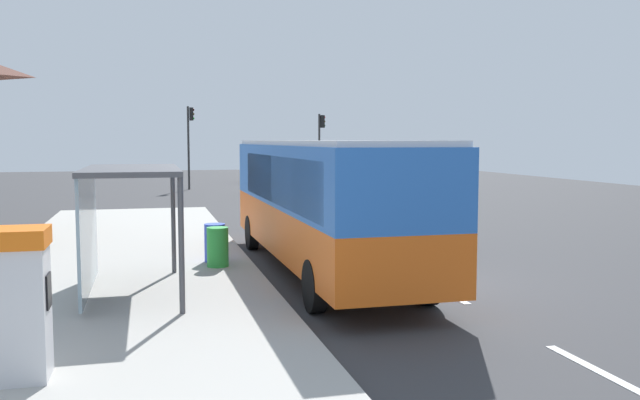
{
  "coord_description": "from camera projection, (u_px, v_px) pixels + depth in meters",
  "views": [
    {
      "loc": [
        -5.78,
        -14.0,
        3.22
      ],
      "look_at": [
        -1.0,
        4.77,
        1.5
      ],
      "focal_mm": 37.94,
      "sensor_mm": 36.0,
      "label": 1
    }
  ],
  "objects": [
    {
      "name": "ground_plane",
      "position": [
        289.0,
        217.0,
        28.74
      ],
      "size": [
        56.0,
        92.0,
        0.04
      ],
      "primitive_type": "cube",
      "color": "#38383A"
    },
    {
      "name": "sidewalk_platform",
      "position": [
        123.0,
        276.0,
        15.57
      ],
      "size": [
        6.2,
        30.0,
        0.18
      ],
      "primitive_type": "cube",
      "color": "#ADAAA3",
      "rests_on": "ground"
    },
    {
      "name": "lane_stripe_seg_0",
      "position": [
        595.0,
        369.0,
        9.49
      ],
      "size": [
        0.16,
        2.2,
        0.01
      ],
      "primitive_type": "cube",
      "color": "silver",
      "rests_on": "ground"
    },
    {
      "name": "lane_stripe_seg_1",
      "position": [
        444.0,
        292.0,
        14.32
      ],
      "size": [
        0.16,
        2.2,
        0.01
      ],
      "primitive_type": "cube",
      "color": "silver",
      "rests_on": "ground"
    },
    {
      "name": "lane_stripe_seg_2",
      "position": [
        369.0,
        254.0,
        19.14
      ],
      "size": [
        0.16,
        2.2,
        0.01
      ],
      "primitive_type": "cube",
      "color": "silver",
      "rests_on": "ground"
    },
    {
      "name": "lane_stripe_seg_3",
      "position": [
        325.0,
        231.0,
        23.97
      ],
      "size": [
        0.16,
        2.2,
        0.01
      ],
      "primitive_type": "cube",
      "color": "silver",
      "rests_on": "ground"
    },
    {
      "name": "lane_stripe_seg_4",
      "position": [
        295.0,
        216.0,
        28.79
      ],
      "size": [
        0.16,
        2.2,
        0.01
      ],
      "primitive_type": "cube",
      "color": "silver",
      "rests_on": "ground"
    },
    {
      "name": "lane_stripe_seg_5",
      "position": [
        274.0,
        205.0,
        33.62
      ],
      "size": [
        0.16,
        2.2,
        0.01
      ],
      "primitive_type": "cube",
      "color": "silver",
      "rests_on": "ground"
    },
    {
      "name": "lane_stripe_seg_6",
      "position": [
        258.0,
        197.0,
        38.45
      ],
      "size": [
        0.16,
        2.2,
        0.01
      ],
      "primitive_type": "cube",
      "color": "silver",
      "rests_on": "ground"
    },
    {
      "name": "lane_stripe_seg_7",
      "position": [
        246.0,
        190.0,
        43.27
      ],
      "size": [
        0.16,
        2.2,
        0.01
      ],
      "primitive_type": "cube",
      "color": "silver",
      "rests_on": "ground"
    },
    {
      "name": "bus",
      "position": [
        322.0,
        197.0,
        16.37
      ],
      "size": [
        2.59,
        11.02,
        3.21
      ],
      "color": "orange",
      "rests_on": "ground"
    },
    {
      "name": "white_van",
      "position": [
        289.0,
        172.0,
        39.57
      ],
      "size": [
        2.17,
        5.26,
        2.3
      ],
      "color": "white",
      "rests_on": "ground"
    },
    {
      "name": "sedan_near",
      "position": [
        258.0,
        172.0,
        51.3
      ],
      "size": [
        1.95,
        4.45,
        1.52
      ],
      "color": "navy",
      "rests_on": "ground"
    },
    {
      "name": "ticket_machine",
      "position": [
        23.0,
        302.0,
        8.54
      ],
      "size": [
        0.66,
        0.76,
        1.94
      ],
      "color": "silver",
      "rests_on": "sidewalk_platform"
    },
    {
      "name": "recycling_bin_green",
      "position": [
        218.0,
        247.0,
        16.25
      ],
      "size": [
        0.52,
        0.52,
        0.95
      ],
      "primitive_type": "cylinder",
      "color": "green",
      "rests_on": "sidewalk_platform"
    },
    {
      "name": "recycling_bin_blue",
      "position": [
        215.0,
        243.0,
        16.93
      ],
      "size": [
        0.52,
        0.52,
        0.95
      ],
      "primitive_type": "cylinder",
      "color": "blue",
      "rests_on": "sidewalk_platform"
    },
    {
      "name": "traffic_light_near_side",
      "position": [
        321.0,
        139.0,
        45.32
      ],
      "size": [
        0.49,
        0.28,
        4.97
      ],
      "color": "#2D2D2D",
      "rests_on": "ground"
    },
    {
      "name": "traffic_light_far_side",
      "position": [
        190.0,
        135.0,
        43.95
      ],
      "size": [
        0.49,
        0.28,
        5.42
      ],
      "color": "#2D2D2D",
      "rests_on": "ground"
    },
    {
      "name": "bus_shelter",
      "position": [
        116.0,
        197.0,
        13.25
      ],
      "size": [
        1.8,
        4.0,
        2.5
      ],
      "color": "#4C4C51",
      "rests_on": "sidewalk_platform"
    }
  ]
}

